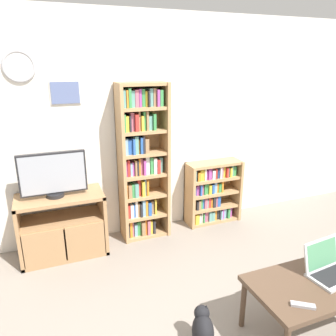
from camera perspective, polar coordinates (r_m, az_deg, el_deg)
The scene contains 9 objects.
wall_back at distance 3.89m, azimuth -6.55°, elevation 6.85°, with size 6.89×0.09×2.60m.
tv_stand at distance 3.80m, azimuth -17.85°, elevation -9.54°, with size 0.91×0.46×0.70m.
television at distance 3.57m, azimuth -19.38°, elevation -1.15°, with size 0.67×0.18×0.48m.
bookshelf_tall at distance 3.83m, azimuth -4.72°, elevation 0.97°, with size 0.56×0.31×1.84m.
bookshelf_short at distance 4.37m, azimuth 7.47°, elevation -4.23°, with size 0.73×0.28×0.82m.
coffee_table at distance 2.87m, azimuth 23.99°, elevation -18.49°, with size 0.98×0.57×0.47m.
laptop at distance 2.94m, azimuth 26.15°, elevation -15.19°, with size 0.40×0.32×0.26m.
remote_near_laptop at distance 2.58m, azimuth 22.44°, elevation -21.22°, with size 0.16×0.13×0.02m.
cat at distance 2.75m, azimuth 6.08°, elevation -26.11°, with size 0.23×0.50×0.31m.
Camera 1 is at (-0.99, -1.52, 2.05)m, focal length 35.00 mm.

